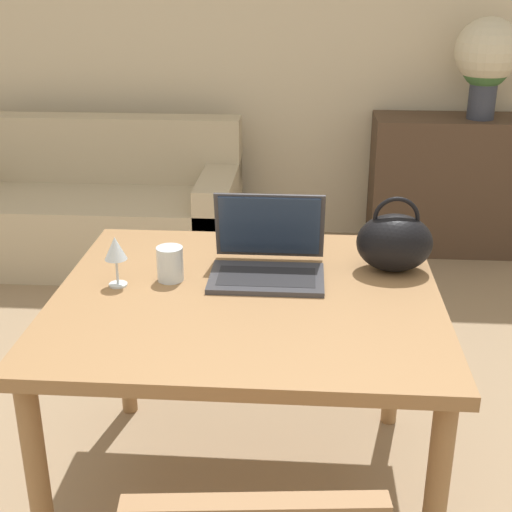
# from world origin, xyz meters

# --- Properties ---
(wall_back) EXTENTS (10.00, 0.06, 2.70)m
(wall_back) POSITION_xyz_m (0.00, 3.36, 1.35)
(wall_back) COLOR beige
(wall_back) RESTS_ON ground_plane
(dining_table) EXTENTS (1.15, 1.04, 0.75)m
(dining_table) POSITION_xyz_m (-0.02, 0.73, 0.67)
(dining_table) COLOR olive
(dining_table) RESTS_ON ground_plane
(couch) EXTENTS (1.77, 0.80, 0.82)m
(couch) POSITION_xyz_m (-1.14, 2.80, 0.29)
(couch) COLOR #C1B293
(couch) RESTS_ON ground_plane
(sideboard) EXTENTS (0.94, 0.40, 0.83)m
(sideboard) POSITION_xyz_m (1.02, 3.10, 0.42)
(sideboard) COLOR #4C3828
(sideboard) RESTS_ON ground_plane
(laptop) EXTENTS (0.36, 0.30, 0.24)m
(laptop) POSITION_xyz_m (0.03, 0.89, 0.82)
(laptop) COLOR #38383D
(laptop) RESTS_ON dining_table
(drinking_glass) EXTENTS (0.08, 0.08, 0.11)m
(drinking_glass) POSITION_xyz_m (-0.27, 0.81, 0.81)
(drinking_glass) COLOR silver
(drinking_glass) RESTS_ON dining_table
(wine_glass) EXTENTS (0.07, 0.07, 0.16)m
(wine_glass) POSITION_xyz_m (-0.42, 0.75, 0.87)
(wine_glass) COLOR silver
(wine_glass) RESTS_ON dining_table
(handbag) EXTENTS (0.24, 0.18, 0.25)m
(handbag) POSITION_xyz_m (0.43, 0.94, 0.85)
(handbag) COLOR black
(handbag) RESTS_ON dining_table
(flower_vase) EXTENTS (0.37, 0.37, 0.57)m
(flower_vase) POSITION_xyz_m (1.15, 3.06, 1.18)
(flower_vase) COLOR #333847
(flower_vase) RESTS_ON sideboard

